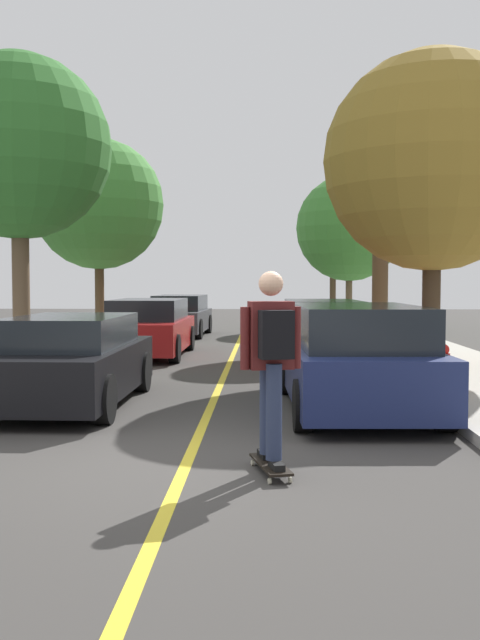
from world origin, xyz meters
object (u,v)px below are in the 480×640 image
at_px(street_tree_right_near, 381,159).
at_px(street_tree_left_nearest, 19,148).
at_px(parked_car_left_nearest, 71,361).
at_px(street_tree_right_far, 349,228).
at_px(parked_car_left_far, 180,316).
at_px(street_tree_left_near, 99,205).
at_px(street_tree_right_nearest, 433,162).
at_px(street_tree_right_farthest, 333,238).
at_px(skateboard, 271,465).
at_px(parked_car_left_near, 148,328).
at_px(skateboarder, 272,354).
at_px(parked_car_right_nearest, 356,359).
at_px(parked_car_right_near, 322,332).
at_px(fire_hydrant, 443,367).

bearing_deg(street_tree_right_near, street_tree_left_nearest, -141.72).
xyz_separation_m(parked_car_left_nearest, street_tree_right_far, (5.97, 17.12, 3.13)).
height_order(parked_car_left_far, street_tree_left_near, street_tree_left_near).
xyz_separation_m(street_tree_right_nearest, street_tree_right_farthest, (0.00, 20.13, -0.26)).
height_order(street_tree_right_far, skateboard, street_tree_right_far).
bearing_deg(parked_car_left_near, street_tree_right_nearest, -30.70).
bearing_deg(street_tree_right_farthest, street_tree_right_nearest, -90.00).
xyz_separation_m(parked_car_left_nearest, skateboarder, (2.88, -3.72, 0.48)).
height_order(parked_car_right_nearest, street_tree_right_near, street_tree_right_near).
height_order(parked_car_left_nearest, parked_car_right_near, parked_car_right_near).
bearing_deg(street_tree_right_far, fire_hydrant, -91.39).
distance_m(parked_car_right_nearest, street_tree_right_far, 17.79).
bearing_deg(street_tree_left_nearest, street_tree_right_nearest, 0.06).
height_order(street_tree_left_nearest, street_tree_left_near, street_tree_left_nearest).
xyz_separation_m(parked_car_right_near, street_tree_left_near, (-5.97, 4.66, 3.29)).
distance_m(parked_car_right_near, street_tree_right_farthest, 18.44).
height_order(parked_car_left_far, street_tree_left_nearest, street_tree_left_nearest).
height_order(street_tree_left_nearest, street_tree_right_nearest, street_tree_left_nearest).
distance_m(street_tree_right_nearest, fire_hydrant, 4.44).
bearing_deg(parked_car_left_near, skateboarder, -75.06).
distance_m(street_tree_right_near, fire_hydrant, 9.97).
bearing_deg(parked_car_left_nearest, street_tree_right_near, 58.42).
distance_m(street_tree_left_nearest, street_tree_right_farthest, 21.63).
height_order(parked_car_left_near, street_tree_right_near, street_tree_right_near).
height_order(street_tree_left_near, skateboard, street_tree_left_near).
height_order(street_tree_right_farthest, skateboard, street_tree_right_farthest).
bearing_deg(street_tree_right_near, parked_car_left_far, 146.82).
xyz_separation_m(parked_car_left_nearest, parked_car_left_far, (0.00, 13.61, 0.02)).
bearing_deg(street_tree_right_farthest, parked_car_right_near, -95.98).
relative_size(parked_car_left_nearest, street_tree_left_near, 0.73).
xyz_separation_m(skateboard, skateboarder, (0.01, -0.03, 1.04)).
height_order(street_tree_left_near, fire_hydrant, street_tree_left_near).
distance_m(parked_car_left_nearest, fire_hydrant, 5.65).
height_order(parked_car_left_near, street_tree_left_near, street_tree_left_near).
relative_size(street_tree_left_nearest, fire_hydrant, 8.57).
height_order(street_tree_right_near, fire_hydrant, street_tree_right_near).
bearing_deg(skateboarder, parked_car_right_near, 82.63).
xyz_separation_m(street_tree_right_farthest, skateboard, (-3.10, -27.33, -3.69)).
bearing_deg(street_tree_right_nearest, street_tree_left_nearest, -179.94).
xyz_separation_m(parked_car_left_far, fire_hydrant, (5.57, -12.72, -0.18)).
xyz_separation_m(parked_car_right_near, skateboard, (-1.21, -9.26, -0.60)).
distance_m(street_tree_left_near, street_tree_right_near, 7.96).
bearing_deg(street_tree_right_near, street_tree_right_nearest, -90.00).
distance_m(street_tree_left_near, skateboarder, 15.01).
distance_m(fire_hydrant, skateboarder, 5.38).
distance_m(parked_car_left_nearest, street_tree_right_nearest, 7.71).
relative_size(parked_car_left_near, street_tree_right_nearest, 0.74).
bearing_deg(parked_car_left_near, parked_car_right_nearest, -61.04).
distance_m(parked_car_left_near, parked_car_right_nearest, 8.42).
bearing_deg(parked_car_right_near, parked_car_right_nearest, -89.99).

